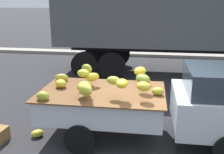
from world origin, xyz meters
name	(u,v)px	position (x,y,z in m)	size (l,w,h in m)	color
ground	(152,145)	(0.00, 0.00, 0.00)	(220.00, 220.00, 0.00)	#28282B
curb_strip	(155,55)	(0.00, 9.80, 0.08)	(80.00, 0.80, 0.16)	gray
pickup_truck	(189,104)	(0.75, 0.30, 0.89)	(4.92, 1.91, 1.70)	silver
semi_trailer	(203,13)	(1.81, 6.10, 2.54)	(12.05, 2.81, 3.95)	#4C5156
fallen_banana_bunch_near_tailgate	(37,133)	(-2.63, -0.06, 0.08)	(0.29, 0.22, 0.16)	gold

